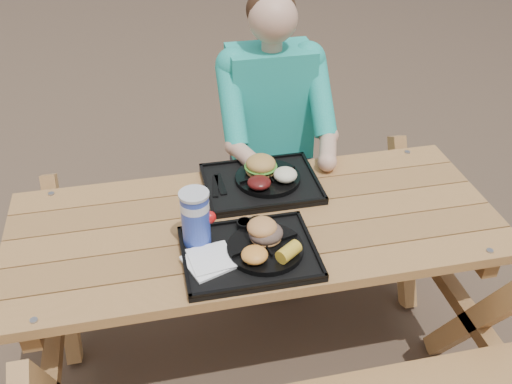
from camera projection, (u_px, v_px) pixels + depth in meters
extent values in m
plane|color=#999999|center=(256.00, 354.00, 2.53)|extent=(60.00, 60.00, 0.00)
cube|color=black|center=(249.00, 254.00, 1.93)|extent=(0.45, 0.35, 0.02)
cube|color=black|center=(261.00, 184.00, 2.27)|extent=(0.45, 0.35, 0.02)
cylinder|color=black|center=(265.00, 248.00, 1.92)|extent=(0.26, 0.26, 0.02)
cylinder|color=black|center=(268.00, 178.00, 2.27)|extent=(0.26, 0.26, 0.02)
cube|color=white|center=(208.00, 261.00, 1.87)|extent=(0.18, 0.18, 0.02)
cylinder|color=#1530A3|center=(196.00, 219.00, 1.91)|extent=(0.10, 0.10, 0.19)
cylinder|color=black|center=(245.00, 225.00, 2.02)|extent=(0.06, 0.06, 0.03)
cylinder|color=yellow|center=(257.00, 224.00, 2.02)|extent=(0.06, 0.06, 0.03)
ellipsoid|color=#EEA03E|center=(255.00, 255.00, 1.85)|extent=(0.09, 0.09, 0.04)
cube|color=black|center=(220.00, 184.00, 2.25)|extent=(0.03, 0.15, 0.01)
ellipsoid|color=#4F100F|center=(259.00, 183.00, 2.19)|extent=(0.09, 0.09, 0.04)
ellipsoid|color=#EAE6C6|center=(285.00, 175.00, 2.23)|extent=(0.09, 0.09, 0.05)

